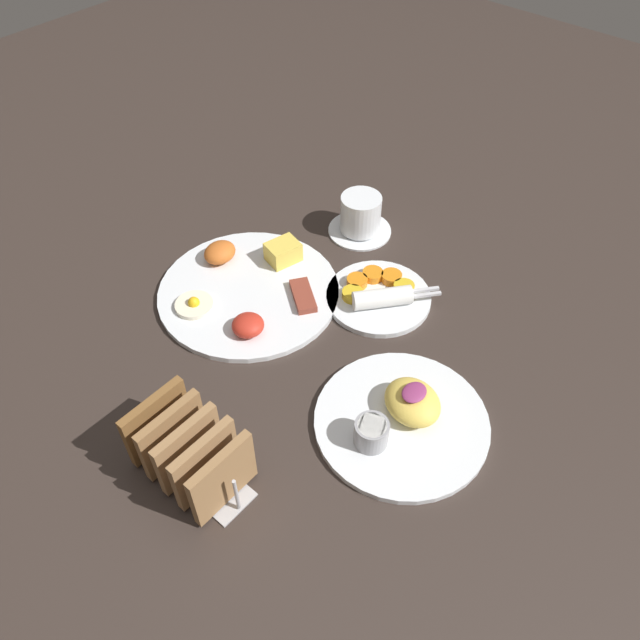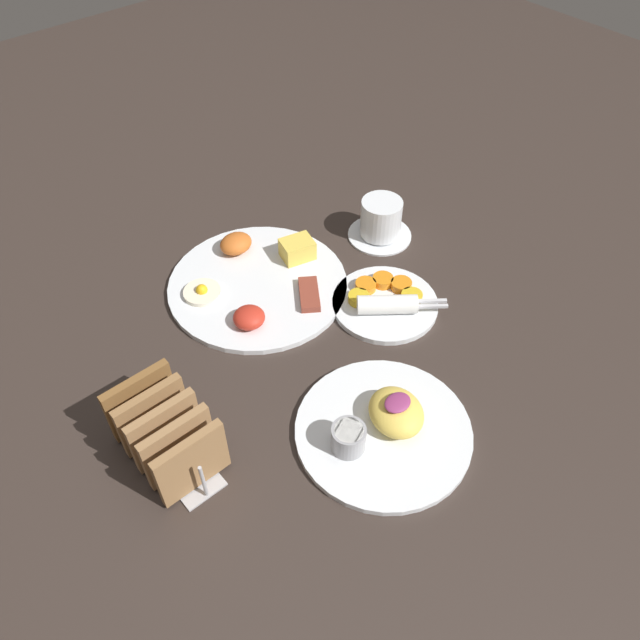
% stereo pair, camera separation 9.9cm
% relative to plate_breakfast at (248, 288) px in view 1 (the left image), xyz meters
% --- Properties ---
extents(ground_plane, '(3.00, 3.00, 0.00)m').
position_rel_plate_breakfast_xyz_m(ground_plane, '(-0.06, -0.21, -0.01)').
color(ground_plane, '#332823').
extents(plate_breakfast, '(0.31, 0.31, 0.05)m').
position_rel_plate_breakfast_xyz_m(plate_breakfast, '(0.00, 0.00, 0.00)').
color(plate_breakfast, white).
rests_on(plate_breakfast, ground_plane).
extents(plate_condiments, '(0.18, 0.18, 0.04)m').
position_rel_plate_breakfast_xyz_m(plate_condiments, '(0.13, -0.18, 0.00)').
color(plate_condiments, white).
rests_on(plate_condiments, ground_plane).
extents(plate_foreground, '(0.25, 0.25, 0.06)m').
position_rel_plate_breakfast_xyz_m(plate_foreground, '(-0.05, -0.36, 0.00)').
color(plate_foreground, white).
rests_on(plate_foreground, ground_plane).
extents(toast_rack, '(0.10, 0.18, 0.10)m').
position_rel_plate_breakfast_xyz_m(toast_rack, '(-0.29, -0.19, 0.04)').
color(toast_rack, '#B7B7BC').
rests_on(toast_rack, ground_plane).
extents(coffee_cup, '(0.12, 0.12, 0.08)m').
position_rel_plate_breakfast_xyz_m(coffee_cup, '(0.26, -0.04, 0.03)').
color(coffee_cup, white).
rests_on(coffee_cup, ground_plane).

